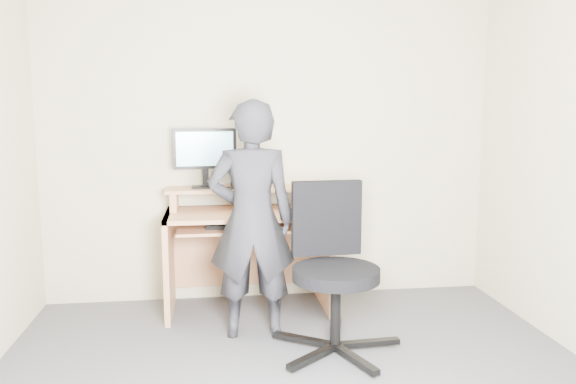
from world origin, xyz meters
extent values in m
cube|color=beige|center=(0.00, 1.75, 1.25)|extent=(3.50, 0.02, 2.50)
cube|color=tan|center=(-0.78, 1.45, 0.38)|extent=(0.04, 0.60, 0.75)
cube|color=tan|center=(0.38, 1.45, 0.38)|extent=(0.04, 0.60, 0.75)
cube|color=tan|center=(-0.20, 1.45, 0.73)|extent=(1.20, 0.60, 0.03)
cube|color=tan|center=(-0.20, 1.37, 0.64)|extent=(1.02, 0.38, 0.02)
cube|color=tan|center=(-0.74, 1.60, 0.82)|extent=(0.05, 0.28, 0.15)
cube|color=tan|center=(0.34, 1.60, 0.82)|extent=(0.05, 0.28, 0.15)
cube|color=tan|center=(-0.20, 1.60, 0.90)|extent=(1.20, 0.30, 0.02)
cube|color=tan|center=(-0.20, 1.74, 0.42)|extent=(1.20, 0.03, 0.65)
cube|color=black|center=(-0.50, 1.60, 0.92)|extent=(0.21, 0.13, 0.01)
cube|color=black|center=(-0.50, 1.62, 0.99)|extent=(0.05, 0.04, 0.13)
cube|color=black|center=(-0.50, 1.60, 1.21)|extent=(0.47, 0.09, 0.30)
cube|color=#93DDFF|center=(-0.50, 1.58, 1.21)|extent=(0.42, 0.05, 0.25)
cube|color=black|center=(-0.27, 1.61, 1.01)|extent=(0.10, 0.14, 0.20)
cylinder|color=#B9B9BE|center=(-0.08, 1.62, 1.00)|extent=(0.10, 0.10, 0.18)
cube|color=black|center=(0.05, 1.58, 0.92)|extent=(0.07, 0.13, 0.01)
cube|color=black|center=(-0.42, 1.51, 0.93)|extent=(0.05, 0.05, 0.03)
torus|color=silver|center=(-0.32, 1.65, 0.92)|extent=(0.18, 0.18, 0.06)
cube|color=black|center=(-0.27, 1.36, 0.67)|extent=(0.48, 0.24, 0.03)
ellipsoid|color=black|center=(0.14, 1.35, 0.77)|extent=(0.11, 0.08, 0.04)
cube|color=black|center=(0.50, 0.63, 0.04)|extent=(0.41, 0.08, 0.03)
cube|color=black|center=(0.34, 0.82, 0.04)|extent=(0.16, 0.41, 0.03)
cube|color=black|center=(0.10, 0.73, 0.04)|extent=(0.37, 0.27, 0.03)
cube|color=black|center=(0.12, 0.48, 0.04)|extent=(0.35, 0.30, 0.03)
cube|color=black|center=(0.36, 0.42, 0.04)|extent=(0.20, 0.40, 0.03)
cylinder|color=black|center=(0.29, 0.62, 0.27)|extent=(0.06, 0.06, 0.43)
cylinder|color=black|center=(0.29, 0.62, 0.50)|extent=(0.54, 0.54, 0.08)
cube|color=black|center=(0.27, 0.85, 0.81)|extent=(0.45, 0.09, 0.48)
imported|color=black|center=(-0.20, 0.96, 0.78)|extent=(0.59, 0.40, 1.56)
camera|label=1|loc=(-0.44, -2.62, 1.51)|focal=35.00mm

